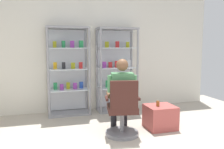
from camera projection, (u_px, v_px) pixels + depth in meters
name	position (u px, v px, depth m)	size (l,w,h in m)	color
back_wall	(91.00, 52.00, 5.49)	(6.00, 0.10, 2.70)	silver
display_cabinet_left	(68.00, 70.00, 5.16)	(0.90, 0.45, 1.90)	gray
display_cabinet_right	(116.00, 69.00, 5.47)	(0.90, 0.45, 1.90)	gray
office_chair	(123.00, 113.00, 3.90)	(0.61, 0.57, 0.96)	slate
seated_shopkeeper	(121.00, 92.00, 4.03)	(0.54, 0.61, 1.29)	black
storage_crate	(160.00, 117.00, 4.31)	(0.51, 0.48, 0.42)	#B24C47
tea_glass	(158.00, 104.00, 4.24)	(0.06, 0.06, 0.10)	brown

